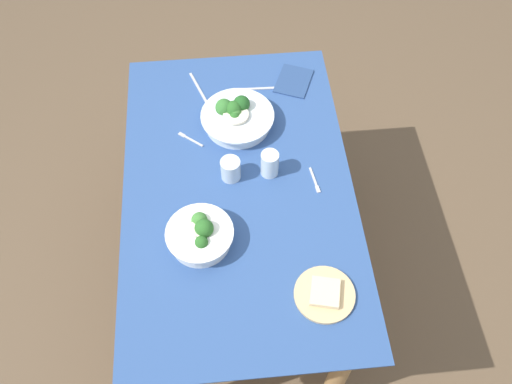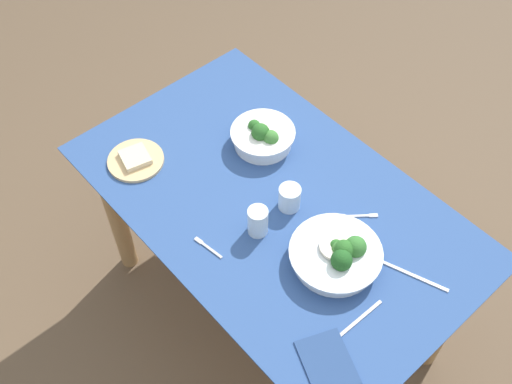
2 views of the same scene
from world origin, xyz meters
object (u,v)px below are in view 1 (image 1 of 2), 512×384
Objects in this scene: fork_by_far_bowl at (315,181)px; broccoli_bowl_far at (237,117)px; table_knife_right at (200,91)px; broccoli_bowl_near at (200,235)px; bread_side_plate at (325,294)px; water_glass_center at (231,169)px; water_glass_side at (270,164)px; table_knife_left at (258,89)px; fork_by_near_bowl at (190,139)px; napkin_folded_upper at (294,81)px.

broccoli_bowl_far is at bearing -147.37° from fork_by_far_bowl.
broccoli_bowl_far is at bearing 16.62° from table_knife_right.
broccoli_bowl_near is 1.02× the size of table_knife_right.
broccoli_bowl_near is at bearing -121.27° from bread_side_plate.
broccoli_bowl_near is at bearing -17.17° from broccoli_bowl_far.
water_glass_center reaches higher than table_knife_right.
water_glass_side is 0.52× the size of table_knife_left.
bread_side_plate is (0.73, 0.22, -0.03)m from broccoli_bowl_far.
fork_by_near_bowl is at bearing -148.78° from bread_side_plate.
broccoli_bowl_near reaches higher than table_knife_left.
broccoli_bowl_far is at bearing -157.37° from water_glass_side.
broccoli_bowl_near is 2.63× the size of water_glass_center.
water_glass_side is 0.17m from fork_by_far_bowl.
broccoli_bowl_near is at bearing -44.46° from water_glass_side.
broccoli_bowl_near is 0.46m from fork_by_far_bowl.
broccoli_bowl_far is 2.51× the size of fork_by_far_bowl.
fork_by_far_bowl is (0.06, 0.16, -0.05)m from water_glass_side.
fork_by_far_bowl and fork_by_near_bowl have the same top height.
bread_side_plate reaches higher than fork_by_far_bowl.
bread_side_plate reaches higher than table_knife_right.
water_glass_side is at bearing 9.33° from table_knife_right.
napkin_folded_upper reaches higher than fork_by_far_bowl.
broccoli_bowl_far reaches higher than napkin_folded_upper.
bread_side_plate is at bearing 13.89° from water_glass_side.
napkin_folded_upper is (-0.03, 0.15, 0.00)m from table_knife_left.
fork_by_far_bowl is 0.50m from napkin_folded_upper.
fork_by_near_bowl is 0.56× the size of napkin_folded_upper.
fork_by_near_bowl is at bearing -122.24° from water_glass_side.
table_knife_left and table_knife_right have the same top height.
water_glass_side is 0.42m from table_knife_left.
broccoli_bowl_far reaches higher than fork_by_far_bowl.
bread_side_plate is at bearing -1.58° from napkin_folded_upper.
water_glass_side reaches higher than table_knife_right.
napkin_folded_upper reaches higher than table_knife_right.
broccoli_bowl_far is 0.32m from napkin_folded_upper.
water_glass_center is 0.54m from napkin_folded_upper.
water_glass_center is at bearing -9.02° from broccoli_bowl_far.
broccoli_bowl_near reaches higher than water_glass_center.
broccoli_bowl_near is 0.37m from water_glass_side.
water_glass_center is (0.25, -0.04, 0.00)m from broccoli_bowl_far.
fork_by_far_bowl is at bearing 70.11° from water_glass_side.
fork_by_far_bowl is (-0.20, 0.41, -0.04)m from broccoli_bowl_near.
broccoli_bowl_near reaches higher than fork_by_near_bowl.
fork_by_far_bowl is at bearing 19.51° from table_knife_right.
broccoli_bowl_near is 0.72m from table_knife_left.
water_glass_center is 0.84× the size of water_glass_side.
fork_by_near_bowl is at bearing -71.37° from broccoli_bowl_far.
table_knife_right is 0.38m from napkin_folded_upper.
water_glass_side is 0.46× the size of table_knife_right.
water_glass_side is at bearing -173.10° from fork_by_near_bowl.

